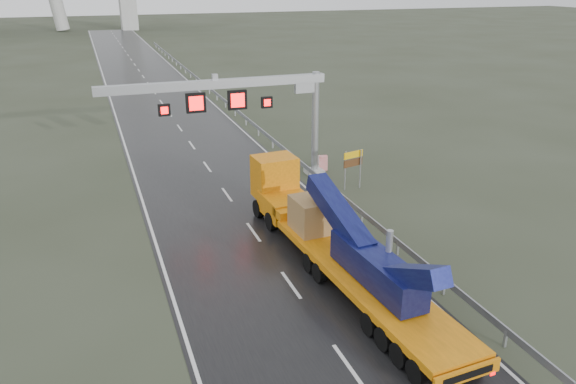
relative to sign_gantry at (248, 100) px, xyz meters
name	(u,v)px	position (x,y,z in m)	size (l,w,h in m)	color
ground	(326,335)	(-2.10, -17.99, -5.61)	(400.00, 400.00, 0.00)	#313626
road	(170,114)	(-2.10, 22.01, -5.60)	(11.00, 200.00, 0.02)	black
guardrail	(255,125)	(4.00, 12.01, -4.91)	(0.20, 140.00, 1.40)	gray
sign_gantry	(248,100)	(0.00, 0.00, 0.00)	(14.90, 1.20, 7.42)	#B1B0AC
heavy_haul_truck	(325,229)	(0.31, -12.17, -3.98)	(3.74, 18.11, 4.22)	orange
exit_sign_pair	(353,162)	(5.98, -3.69, -3.76)	(1.51, 0.45, 2.64)	#9A9DA3
striped_barrier	(323,163)	(5.66, 0.50, -5.07)	(0.64, 0.34, 1.08)	red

